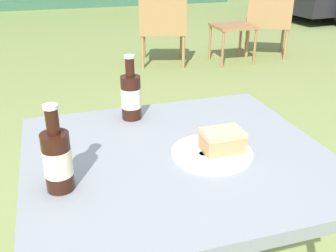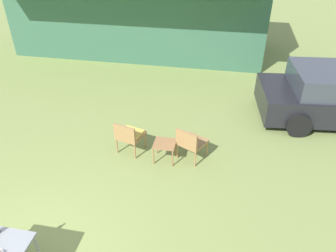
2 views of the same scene
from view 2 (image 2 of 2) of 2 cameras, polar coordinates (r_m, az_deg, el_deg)
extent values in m
cube|color=#38664C|center=(13.24, -4.62, 20.30)|extent=(9.14, 3.51, 3.34)
cylinder|color=black|center=(10.07, 19.30, 5.97)|extent=(0.63, 0.26, 0.61)
cylinder|color=black|center=(8.50, 21.80, 0.16)|extent=(0.63, 0.26, 0.61)
cylinder|color=#9E7547|center=(7.58, -3.93, -2.51)|extent=(0.04, 0.04, 0.38)
cylinder|color=#9E7547|center=(7.79, -6.95, -1.60)|extent=(0.04, 0.04, 0.38)
cylinder|color=#9E7547|center=(7.26, -5.78, -4.44)|extent=(0.04, 0.04, 0.38)
cylinder|color=#9E7547|center=(7.48, -8.87, -3.43)|extent=(0.04, 0.04, 0.38)
cube|color=#9E7547|center=(7.40, -6.49, -1.60)|extent=(0.65, 0.65, 0.06)
cube|color=#9E7547|center=(7.12, -7.60, -1.22)|extent=(0.52, 0.19, 0.35)
cube|color=gold|center=(7.37, -6.51, -1.25)|extent=(0.58, 0.56, 0.05)
cylinder|color=#9E7547|center=(7.35, 6.80, -3.98)|extent=(0.04, 0.04, 0.38)
cylinder|color=#9E7547|center=(7.55, 3.77, -2.67)|extent=(0.04, 0.04, 0.38)
cylinder|color=#9E7547|center=(7.03, 4.74, -5.82)|extent=(0.04, 0.04, 0.38)
cylinder|color=#9E7547|center=(7.24, 1.64, -4.39)|extent=(0.04, 0.04, 0.38)
cube|color=#9E7547|center=(7.16, 4.31, -2.80)|extent=(0.71, 0.71, 0.06)
cube|color=#9E7547|center=(6.88, 3.26, -2.33)|extent=(0.49, 0.29, 0.35)
cube|color=#996B42|center=(7.05, -0.59, -3.07)|extent=(0.47, 0.43, 0.03)
cylinder|color=#996B42|center=(7.07, -2.54, -5.26)|extent=(0.03, 0.03, 0.42)
cylinder|color=#996B42|center=(7.00, 0.80, -5.66)|extent=(0.03, 0.03, 0.42)
cylinder|color=#996B42|center=(7.37, -1.88, -3.44)|extent=(0.03, 0.03, 0.42)
cylinder|color=#996B42|center=(7.30, 1.32, -3.81)|extent=(0.03, 0.03, 0.42)
cylinder|color=gray|center=(5.62, -21.63, -19.51)|extent=(0.04, 0.04, 0.68)
camera|label=1|loc=(4.81, -41.67, -21.23)|focal=42.00mm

